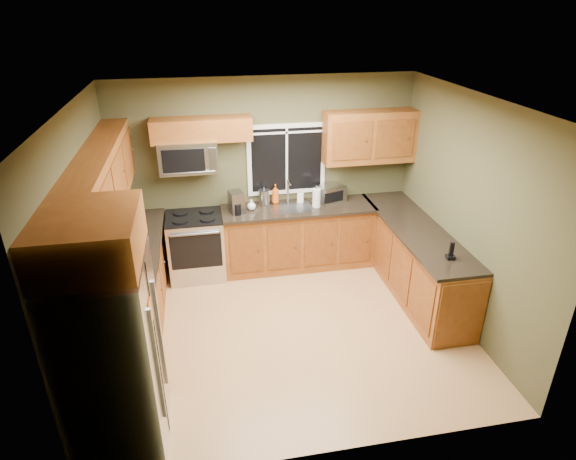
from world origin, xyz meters
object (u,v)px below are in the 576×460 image
object	(u,v)px
coffee_maker	(237,203)
cordless_phone	(451,254)
range	(196,246)
kettle	(264,197)
refrigerator	(114,359)
microwave	(188,156)
soap_bottle_c	(251,205)
toaster_oven	(331,194)
paper_towel_roll	(316,198)
soap_bottle_b	(301,196)
soap_bottle_a	(275,194)

from	to	relation	value
coffee_maker	cordless_phone	world-z (taller)	coffee_maker
range	kettle	bearing A→B (deg)	10.23
range	cordless_phone	bearing A→B (deg)	-31.79
refrigerator	microwave	distance (m)	3.10
coffee_maker	refrigerator	bearing A→B (deg)	-114.95
microwave	kettle	size ratio (longest dim) A/B	2.76
range	coffee_maker	bearing A→B (deg)	-1.63
soap_bottle_c	kettle	bearing A→B (deg)	35.03
toaster_oven	kettle	bearing A→B (deg)	178.05
microwave	paper_towel_roll	distance (m)	1.84
range	microwave	bearing A→B (deg)	90.02
coffee_maker	soap_bottle_b	bearing A→B (deg)	12.33
coffee_maker	range	bearing A→B (deg)	178.37
toaster_oven	coffee_maker	xyz separation A→B (m)	(-1.38, -0.16, 0.03)
coffee_maker	soap_bottle_c	world-z (taller)	coffee_maker
range	soap_bottle_a	bearing A→B (deg)	11.14
microwave	soap_bottle_a	bearing A→B (deg)	4.61
microwave	toaster_oven	distance (m)	2.09
kettle	paper_towel_roll	world-z (taller)	paper_towel_roll
soap_bottle_b	cordless_phone	distance (m)	2.36
coffee_maker	soap_bottle_a	size ratio (longest dim) A/B	1.09
soap_bottle_c	coffee_maker	bearing A→B (deg)	-164.69
cordless_phone	microwave	bearing A→B (deg)	146.28
toaster_oven	soap_bottle_b	world-z (taller)	toaster_oven
coffee_maker	cordless_phone	bearing A→B (deg)	-37.76
kettle	soap_bottle_c	distance (m)	0.25
toaster_oven	kettle	world-z (taller)	kettle
soap_bottle_c	cordless_phone	xyz separation A→B (m)	(2.05, -1.81, -0.01)
paper_towel_roll	soap_bottle_b	bearing A→B (deg)	131.16
soap_bottle_b	microwave	bearing A→B (deg)	-178.05
microwave	cordless_phone	xyz separation A→B (m)	(2.85, -1.90, -0.73)
kettle	soap_bottle_c	bearing A→B (deg)	-144.97
refrigerator	coffee_maker	xyz separation A→B (m)	(1.28, 2.75, 0.18)
coffee_maker	microwave	bearing A→B (deg)	165.51
soap_bottle_a	refrigerator	bearing A→B (deg)	-121.79
microwave	soap_bottle_c	bearing A→B (deg)	-6.84
microwave	paper_towel_roll	xyz separation A→B (m)	(1.71, -0.16, -0.66)
kettle	coffee_maker	bearing A→B (deg)	-154.21
range	kettle	size ratio (longest dim) A/B	3.40
cordless_phone	paper_towel_roll	bearing A→B (deg)	123.10
coffee_maker	cordless_phone	size ratio (longest dim) A/B	1.47
kettle	cordless_phone	bearing A→B (deg)	-46.45
refrigerator	toaster_oven	bearing A→B (deg)	47.58
refrigerator	microwave	bearing A→B (deg)	76.66
coffee_maker	soap_bottle_a	world-z (taller)	coffee_maker
toaster_oven	paper_towel_roll	bearing A→B (deg)	-147.24
paper_towel_roll	cordless_phone	distance (m)	2.09
refrigerator	soap_bottle_b	size ratio (longest dim) A/B	9.29
coffee_maker	soap_bottle_b	distance (m)	0.96
range	soap_bottle_a	size ratio (longest dim) A/B	3.40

